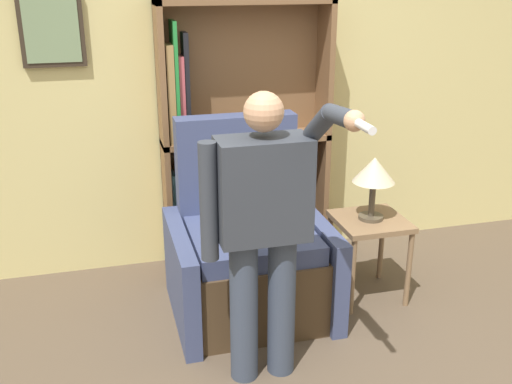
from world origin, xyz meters
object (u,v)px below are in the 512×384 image
person_standing (264,224)px  table_lamp (374,173)px  armchair (247,254)px  side_table (370,232)px  bookcase (229,140)px

person_standing → table_lamp: 1.13m
armchair → side_table: armchair is taller
armchair → table_lamp: (0.83, -0.07, 0.50)m
person_standing → table_lamp: (0.92, 0.65, -0.02)m
bookcase → table_lamp: 1.09m
bookcase → armchair: (-0.04, -0.69, -0.57)m
armchair → bookcase: bearing=86.4°
armchair → person_standing: size_ratio=0.78×
side_table → table_lamp: table_lamp is taller
person_standing → side_table: person_standing is taller
bookcase → armchair: size_ratio=1.57×
person_standing → side_table: size_ratio=2.78×
side_table → table_lamp: size_ratio=1.34×
bookcase → side_table: 1.19m
armchair → person_standing: (-0.10, -0.72, 0.53)m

